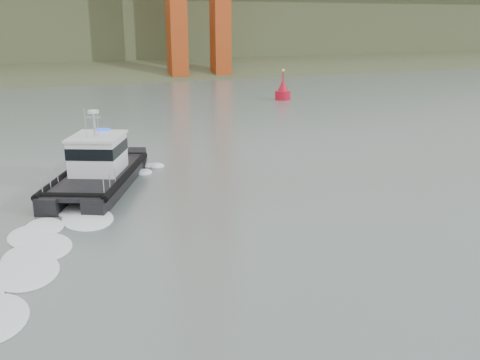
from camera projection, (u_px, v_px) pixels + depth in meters
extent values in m
plane|color=slate|center=(292.00, 283.00, 20.90)|extent=(400.00, 400.00, 0.00)
cube|color=#384427|center=(62.00, 74.00, 101.98)|extent=(500.00, 44.72, 16.25)
cube|color=#384427|center=(48.00, 38.00, 124.94)|extent=(500.00, 70.00, 18.00)
cube|color=#384427|center=(39.00, 16.00, 145.54)|extent=(500.00, 60.00, 16.00)
cube|color=black|center=(78.00, 182.00, 32.67)|extent=(5.51, 9.70, 1.11)
cube|color=black|center=(118.00, 183.00, 32.56)|extent=(5.51, 9.70, 1.11)
cube|color=black|center=(95.00, 177.00, 32.04)|extent=(7.16, 9.54, 0.23)
cube|color=white|center=(98.00, 155.00, 32.59)|extent=(3.95, 4.21, 2.13)
cube|color=black|center=(98.00, 149.00, 32.48)|extent=(4.03, 4.29, 0.69)
cube|color=white|center=(97.00, 136.00, 32.27)|extent=(4.20, 4.46, 0.15)
cylinder|color=#9B9FA3|center=(94.00, 125.00, 31.78)|extent=(0.15, 0.15, 1.67)
cylinder|color=white|center=(93.00, 112.00, 31.56)|extent=(0.65, 0.65, 0.17)
cylinder|color=#B80C21|center=(283.00, 96.00, 69.20)|extent=(1.99, 1.99, 1.33)
cone|color=#B80C21|center=(283.00, 86.00, 68.82)|extent=(1.55, 1.55, 1.99)
cylinder|color=#B80C21|center=(283.00, 75.00, 68.44)|extent=(0.18, 0.18, 1.11)
sphere|color=#E5D87F|center=(283.00, 70.00, 68.25)|extent=(0.33, 0.33, 0.33)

